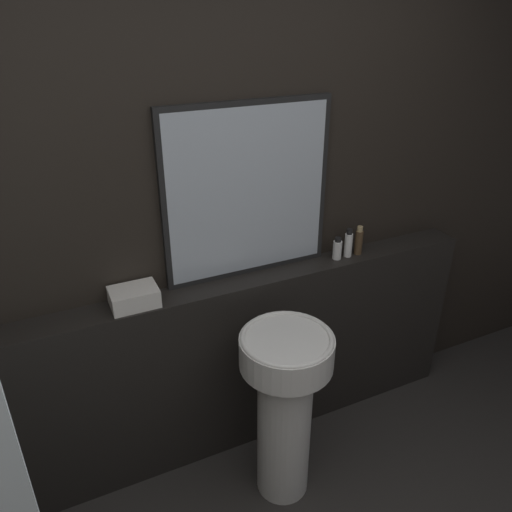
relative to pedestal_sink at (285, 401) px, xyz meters
The scene contains 8 objects.
wall_back 0.87m from the pedestal_sink, 99.32° to the left, with size 8.00×0.06×2.50m.
vanity_counter 0.41m from the pedestal_sink, 101.97° to the left, with size 2.66×0.17×0.99m.
pedestal_sink is the anchor object (origin of this frame).
mirror 0.97m from the pedestal_sink, 86.20° to the left, with size 0.82×0.03×0.83m.
towel_stack 0.83m from the pedestal_sink, 144.11° to the left, with size 0.21×0.15×0.08m.
shampoo_bottle 0.81m from the pedestal_sink, 38.27° to the left, with size 0.05×0.05×0.12m.
conditioner_bottle 0.86m from the pedestal_sink, 34.86° to the left, with size 0.04×0.04×0.15m.
lotion_bottle 0.91m from the pedestal_sink, 32.03° to the left, with size 0.04×0.04×0.16m.
Camera 1 is at (-0.77, -0.43, 2.18)m, focal length 35.00 mm.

